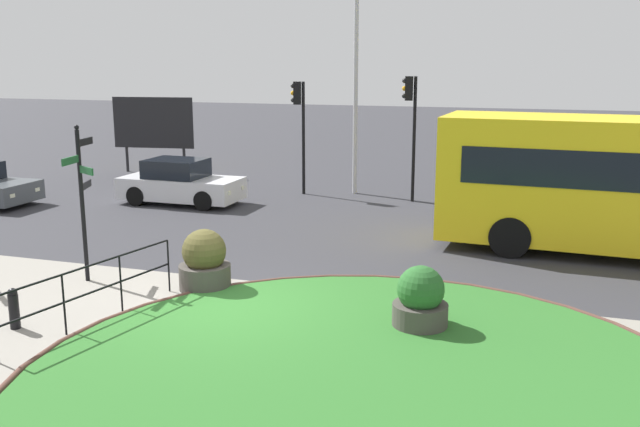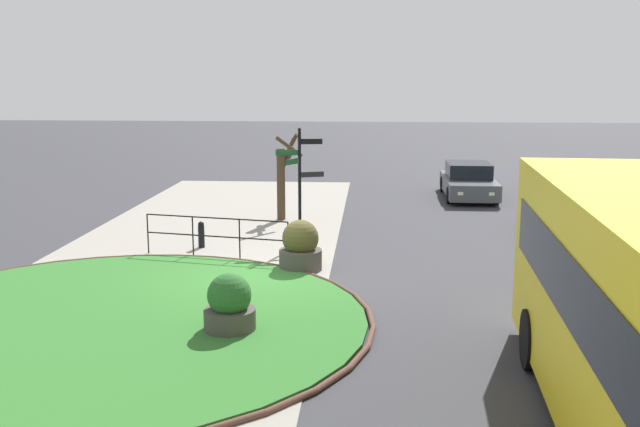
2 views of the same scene
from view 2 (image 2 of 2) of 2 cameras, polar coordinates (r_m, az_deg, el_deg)
ground at (r=17.63m, az=-4.92°, el=-5.10°), size 120.00×120.00×0.00m
sidewalk_paving at (r=18.09m, az=-11.66°, el=-4.85°), size 32.00×7.72×0.02m
grass_island at (r=15.08m, az=-16.27°, el=-8.07°), size 10.24×10.24×0.10m
grass_kerb_ring at (r=15.08m, az=-16.28°, el=-8.05°), size 10.55×10.55×0.11m
signpost_directional at (r=20.55m, az=-1.55°, el=2.80°), size 0.80×1.33×3.36m
bollard_foreground at (r=20.83m, az=-9.23°, el=-1.62°), size 0.18×0.18×0.76m
railing_grass_edge at (r=19.49m, az=-8.11°, el=-1.45°), size 0.82×3.96×1.12m
car_near_lane at (r=23.62m, az=18.90°, el=0.09°), size 4.02×1.81×1.48m
car_far_lane at (r=29.64m, az=11.49°, el=2.45°), size 4.58×1.97×1.37m
planter_near_signpost at (r=13.91m, az=-7.06°, el=-7.24°), size 0.98×0.98×1.18m
planter_kerbside at (r=18.19m, az=-1.53°, el=-2.70°), size 1.07×1.07×1.28m
street_tree_bare at (r=24.41m, az=-2.91°, el=2.95°), size 1.37×0.95×2.91m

